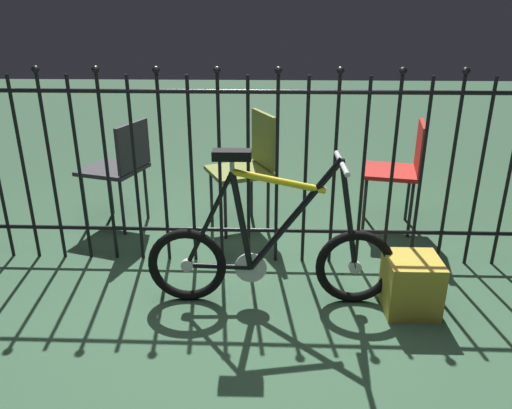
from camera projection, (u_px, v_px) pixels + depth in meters
ground_plane at (240, 306)px, 2.74m from camera, size 20.00×20.00×0.00m
iron_fence at (233, 165)px, 3.02m from camera, size 4.64×0.07×1.32m
bicycle at (270, 254)px, 2.69m from camera, size 1.38×0.40×0.89m
chair_charcoal at (121, 163)px, 3.62m from camera, size 0.52×0.51×0.81m
chair_olive at (249, 160)px, 3.61m from camera, size 0.55×0.55×0.86m
chair_red at (402, 165)px, 3.57m from camera, size 0.48×0.48×0.81m
display_crate at (411, 284)px, 2.66m from camera, size 0.29×0.29×0.31m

